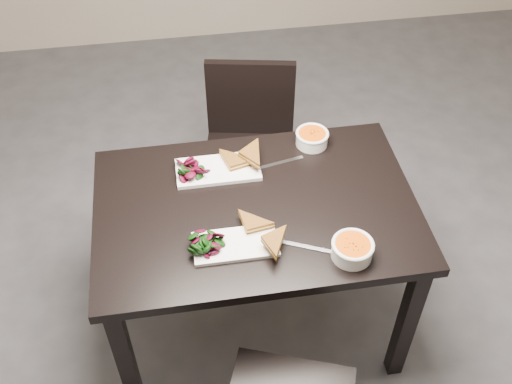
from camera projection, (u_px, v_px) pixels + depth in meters
ground at (248, 318)px, 2.78m from camera, size 5.00×5.00×0.00m
table at (256, 223)px, 2.32m from camera, size 1.20×0.80×0.75m
chair_far at (250, 140)px, 2.93m from camera, size 0.49×0.49×0.85m
plate_near at (235, 244)px, 2.11m from camera, size 0.30×0.15×0.01m
sandwich_near at (253, 233)px, 2.10m from camera, size 0.16×0.13×0.05m
salad_near at (206, 243)px, 2.08m from camera, size 0.09×0.08×0.04m
soup_bowl_near at (352, 249)px, 2.06m from camera, size 0.15×0.15×0.07m
cutlery_near at (308, 247)px, 2.11m from camera, size 0.17×0.09×0.00m
plate_far at (218, 170)px, 2.38m from camera, size 0.33×0.16×0.02m
sandwich_far at (235, 164)px, 2.35m from camera, size 0.19×0.16×0.05m
salad_far at (192, 167)px, 2.34m from camera, size 0.10×0.09×0.04m
soup_bowl_far at (312, 137)px, 2.47m from camera, size 0.14×0.14×0.06m
cutlery_far at (282, 162)px, 2.42m from camera, size 0.18×0.05×0.00m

